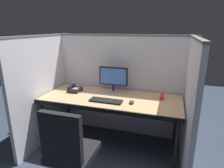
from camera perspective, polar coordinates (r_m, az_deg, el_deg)
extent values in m
plane|color=#2D3847|center=(2.77, -2.34, -20.64)|extent=(8.00, 8.00, 0.00)
cube|color=silver|center=(3.05, 2.25, -0.60)|extent=(2.20, 0.05, 1.55)
cube|color=#605B56|center=(2.92, 2.42, 14.32)|extent=(2.21, 0.06, 0.02)
cube|color=silver|center=(3.01, -19.27, -1.78)|extent=(0.05, 1.40, 1.55)
cube|color=#605B56|center=(2.88, -20.78, 13.27)|extent=(0.06, 1.41, 0.02)
cube|color=silver|center=(2.45, 21.73, -6.22)|extent=(0.05, 1.40, 1.55)
cube|color=#605B56|center=(2.28, 23.87, 12.36)|extent=(0.06, 1.41, 0.02)
cube|color=tan|center=(2.67, -0.33, -4.41)|extent=(1.90, 0.80, 0.04)
cube|color=black|center=(2.33, -3.29, -7.70)|extent=(1.90, 0.02, 0.05)
cylinder|color=black|center=(2.94, -19.60, -11.30)|extent=(0.04, 0.04, 0.70)
cylinder|color=black|center=(2.43, 18.38, -17.48)|extent=(0.04, 0.04, 0.70)
cylinder|color=black|center=(3.44, -12.84, -6.52)|extent=(0.04, 0.04, 0.70)
cylinder|color=black|center=(3.02, 18.38, -10.39)|extent=(0.04, 0.04, 0.70)
cube|color=black|center=(2.10, -11.39, -19.19)|extent=(0.44, 0.44, 0.07)
cube|color=black|center=(1.81, -14.87, -15.27)|extent=(0.40, 0.06, 0.48)
cylinder|color=gray|center=(2.90, 0.41, -2.11)|extent=(0.17, 0.17, 0.01)
cylinder|color=black|center=(2.88, 0.41, -1.13)|extent=(0.03, 0.03, 0.09)
cube|color=black|center=(2.83, 0.42, 2.34)|extent=(0.43, 0.03, 0.27)
cube|color=#3F72D8|center=(2.82, 0.31, 2.25)|extent=(0.39, 0.01, 0.23)
cube|color=black|center=(2.52, -1.79, -4.97)|extent=(0.43, 0.15, 0.02)
ellipsoid|color=black|center=(2.46, 5.84, -5.42)|extent=(0.06, 0.10, 0.03)
cylinder|color=#59595B|center=(2.47, 5.93, -4.99)|extent=(0.01, 0.01, 0.01)
cube|color=red|center=(2.70, 14.59, -3.63)|extent=(0.04, 0.15, 0.06)
cube|color=black|center=(2.95, -10.89, -1.66)|extent=(0.17, 0.19, 0.06)
cube|color=black|center=(2.96, -11.87, -0.72)|extent=(0.04, 0.17, 0.03)
cube|color=gray|center=(2.92, -10.58, -1.22)|extent=(0.07, 0.09, 0.00)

